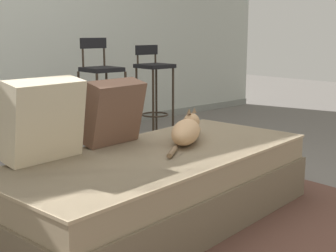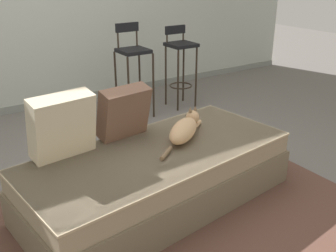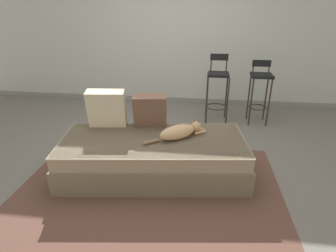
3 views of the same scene
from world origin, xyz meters
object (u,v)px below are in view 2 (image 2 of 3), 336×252
object	(u,v)px
couch	(158,176)
cat	(185,129)
bar_stool_near_window	(133,66)
throw_pillow_corner	(62,126)
throw_pillow_middle	(124,112)
bar_stool_by_doorway	(180,57)

from	to	relation	value
couch	cat	distance (m)	0.41
cat	couch	bearing A→B (deg)	-165.97
bar_stool_near_window	throw_pillow_corner	bearing A→B (deg)	-132.64
bar_stool_near_window	throw_pillow_middle	bearing A→B (deg)	-121.03
throw_pillow_corner	throw_pillow_middle	xyz separation A→B (m)	(0.50, 0.06, -0.02)
cat	bar_stool_by_doorway	distance (m)	2.00
throw_pillow_corner	couch	bearing A→B (deg)	-25.22
cat	bar_stool_near_window	bearing A→B (deg)	74.54
cat	bar_stool_by_doorway	world-z (taller)	bar_stool_by_doorway
couch	cat	world-z (taller)	cat
throw_pillow_corner	bar_stool_near_window	world-z (taller)	bar_stool_near_window
throw_pillow_corner	bar_stool_by_doorway	xyz separation A→B (m)	(1.99, 1.45, -0.04)
bar_stool_near_window	bar_stool_by_doorway	xyz separation A→B (m)	(0.65, 0.00, 0.02)
cat	bar_stool_by_doorway	xyz separation A→B (m)	(1.11, 1.65, 0.11)
throw_pillow_middle	bar_stool_by_doorway	xyz separation A→B (m)	(1.49, 1.38, -0.02)
throw_pillow_middle	bar_stool_by_doorway	distance (m)	2.03
couch	throw_pillow_corner	distance (m)	0.79
couch	throw_pillow_corner	world-z (taller)	throw_pillow_corner
bar_stool_near_window	bar_stool_by_doorway	world-z (taller)	bar_stool_near_window
cat	bar_stool_near_window	size ratio (longest dim) A/B	0.61
bar_stool_near_window	bar_stool_by_doorway	bearing A→B (deg)	0.01
throw_pillow_corner	bar_stool_near_window	bearing A→B (deg)	47.36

